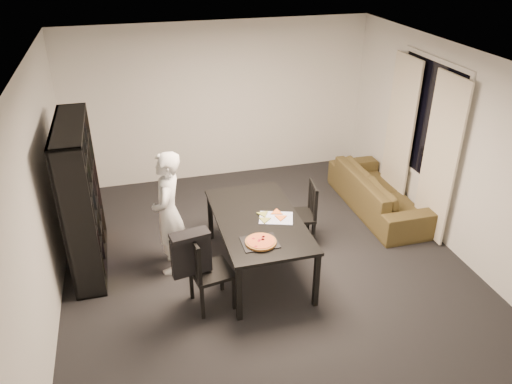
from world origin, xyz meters
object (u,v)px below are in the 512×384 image
object	(u,v)px
chair_left	(203,267)
chair_right	(305,210)
bookshelf	(81,198)
person	(168,213)
dining_table	(258,223)
pepperoni_pizza	(261,242)
baking_tray	(260,242)
sofa	(379,192)

from	to	relation	value
chair_left	chair_right	size ratio (longest dim) A/B	1.05
bookshelf	person	xyz separation A→B (m)	(0.99, -0.37, -0.16)
chair_left	person	xyz separation A→B (m)	(-0.27, 0.84, 0.26)
dining_table	pepperoni_pizza	xyz separation A→B (m)	(-0.12, -0.54, 0.09)
bookshelf	baking_tray	world-z (taller)	bookshelf
baking_tray	sofa	bearing A→B (deg)	33.06
chair_right	pepperoni_pizza	bearing A→B (deg)	-34.10
bookshelf	sofa	bearing A→B (deg)	4.04
bookshelf	pepperoni_pizza	bearing A→B (deg)	-32.50
dining_table	pepperoni_pizza	distance (m)	0.56
chair_left	sofa	world-z (taller)	chair_left
person	baking_tray	distance (m)	1.24
dining_table	chair_left	size ratio (longest dim) A/B	1.89
bookshelf	baking_tray	distance (m)	2.26
pepperoni_pizza	chair_right	bearing A→B (deg)	47.22
dining_table	bookshelf	bearing A→B (deg)	161.41
chair_left	sofa	size ratio (longest dim) A/B	0.46
bookshelf	sofa	size ratio (longest dim) A/B	0.92
chair_right	baking_tray	world-z (taller)	chair_right
dining_table	person	size ratio (longest dim) A/B	1.12
chair_right	sofa	xyz separation A→B (m)	(1.42, 0.57, -0.21)
person	bookshelf	bearing A→B (deg)	-95.76
bookshelf	chair_left	size ratio (longest dim) A/B	2.01
chair_left	person	distance (m)	0.92
chair_right	person	xyz separation A→B (m)	(-1.80, -0.10, 0.28)
dining_table	sofa	size ratio (longest dim) A/B	0.87
chair_right	pepperoni_pizza	distance (m)	1.32
baking_tray	pepperoni_pizza	distance (m)	0.03
chair_right	sofa	size ratio (longest dim) A/B	0.43
chair_left	sofa	distance (m)	3.32
chair_right	bookshelf	bearing A→B (deg)	-86.84
dining_table	baking_tray	world-z (taller)	baking_tray
dining_table	chair_right	xyz separation A→B (m)	(0.76, 0.41, -0.17)
person	baking_tray	bearing A→B (deg)	62.50
pepperoni_pizza	sofa	xyz separation A→B (m)	(2.29, 1.52, -0.47)
bookshelf	dining_table	distance (m)	2.16
bookshelf	chair_right	distance (m)	2.84
chair_left	sofa	bearing A→B (deg)	-72.94
chair_left	baking_tray	distance (m)	0.68
person	dining_table	bearing A→B (deg)	87.89
chair_left	baking_tray	size ratio (longest dim) A/B	2.36
pepperoni_pizza	dining_table	bearing A→B (deg)	77.57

